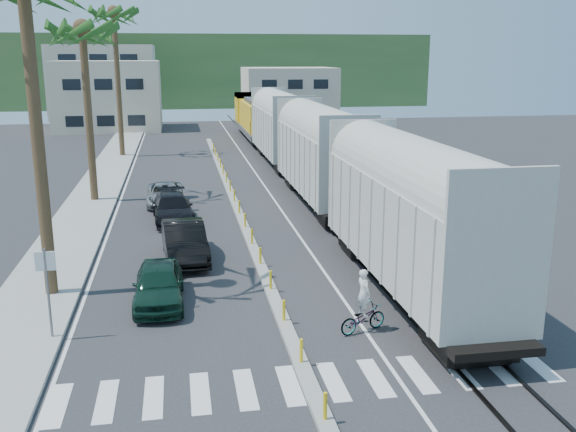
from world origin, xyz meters
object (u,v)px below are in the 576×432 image
(street_sign, at_px, (47,281))
(cyclist, at_px, (363,312))
(car_lead, at_px, (159,284))
(car_second, at_px, (185,241))

(street_sign, distance_m, cyclist, 9.84)
(street_sign, relative_size, cyclist, 1.42)
(car_lead, distance_m, car_second, 5.10)
(cyclist, bearing_deg, street_sign, 63.08)
(car_lead, xyz_separation_m, car_second, (0.99, 5.00, 0.08))
(car_second, distance_m, cyclist, 10.16)
(street_sign, bearing_deg, car_lead, 38.58)
(car_lead, height_order, car_second, car_second)
(cyclist, bearing_deg, car_lead, 40.15)
(car_lead, relative_size, cyclist, 2.05)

